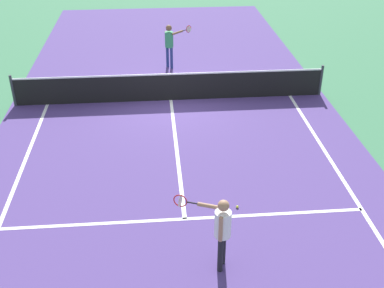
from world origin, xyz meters
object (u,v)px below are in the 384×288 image
Objects in this scene: player_near at (221,227)px; player_far at (170,41)px; net at (171,87)px; tennis_ball_mid_court at (237,207)px.

player_far is (-0.46, 11.00, 0.06)m from player_near.
net is 6.13× the size of player_far.
player_near reaches higher than net.
player_near is at bearing -85.78° from net.
player_far is at bearing 96.96° from tennis_ball_mid_court.
net is 157.10× the size of tennis_ball_mid_court.
tennis_ball_mid_court is (1.12, -9.17, -1.02)m from player_far.
player_near is (0.58, -7.93, 0.51)m from net.
tennis_ball_mid_court is (0.66, 1.83, -0.97)m from player_near.
net is at bearing 101.55° from tennis_ball_mid_court.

